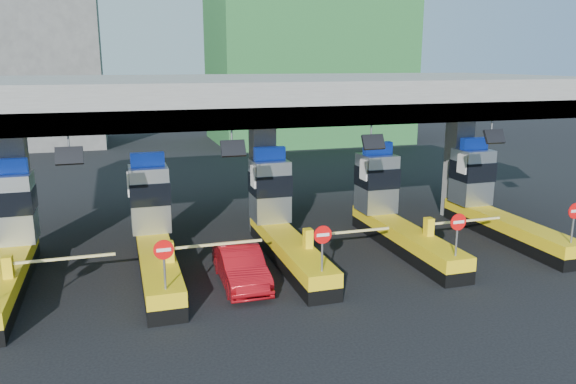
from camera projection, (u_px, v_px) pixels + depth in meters
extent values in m
plane|color=black|center=(282.00, 255.00, 22.76)|extent=(120.00, 120.00, 0.00)
cube|color=slate|center=(262.00, 95.00, 24.13)|extent=(28.00, 12.00, 1.50)
cube|color=#4C4C49|center=(304.00, 116.00, 18.92)|extent=(28.00, 0.60, 0.70)
cube|color=slate|center=(17.00, 189.00, 22.07)|extent=(1.00, 1.00, 5.50)
cube|color=slate|center=(263.00, 175.00, 24.93)|extent=(1.00, 1.00, 5.50)
cube|color=slate|center=(458.00, 163.00, 27.79)|extent=(1.00, 1.00, 5.50)
cylinder|color=slate|center=(69.00, 143.00, 16.91)|extent=(0.06, 0.06, 0.50)
cube|color=black|center=(69.00, 156.00, 16.80)|extent=(0.80, 0.38, 0.54)
cylinder|color=slate|center=(232.00, 137.00, 18.34)|extent=(0.06, 0.06, 0.50)
cube|color=black|center=(233.00, 148.00, 18.23)|extent=(0.80, 0.38, 0.54)
cylinder|color=slate|center=(371.00, 131.00, 19.77)|extent=(0.06, 0.06, 0.50)
cube|color=black|center=(373.00, 142.00, 19.66)|extent=(0.80, 0.38, 0.54)
cylinder|color=slate|center=(492.00, 127.00, 21.20)|extent=(0.06, 0.06, 0.50)
cube|color=black|center=(494.00, 137.00, 21.09)|extent=(0.80, 0.38, 0.54)
cube|color=black|center=(6.00, 287.00, 18.91)|extent=(1.20, 8.00, 0.50)
cube|color=#E5B70C|center=(5.00, 273.00, 18.80)|extent=(1.20, 8.00, 0.50)
cube|color=#9EA3A8|center=(13.00, 208.00, 21.05)|extent=(1.50, 1.50, 2.60)
cube|color=black|center=(12.00, 200.00, 20.97)|extent=(1.56, 1.56, 0.90)
cube|color=#0C2DBF|center=(8.00, 166.00, 20.69)|extent=(1.30, 0.35, 0.55)
cube|color=#E5B70C|center=(8.00, 267.00, 17.65)|extent=(0.30, 0.35, 0.70)
cube|color=white|center=(64.00, 259.00, 18.10)|extent=(3.20, 0.08, 0.08)
cube|color=black|center=(158.00, 271.00, 20.34)|extent=(1.20, 8.00, 0.50)
cube|color=#E5B70C|center=(157.00, 258.00, 20.23)|extent=(1.20, 8.00, 0.50)
cube|color=#9EA3A8|center=(150.00, 198.00, 22.48)|extent=(1.50, 1.50, 2.60)
cube|color=black|center=(149.00, 191.00, 22.40)|extent=(1.56, 1.56, 0.90)
cube|color=#0C2DBF|center=(147.00, 160.00, 22.12)|extent=(1.30, 0.35, 0.55)
cube|color=white|center=(128.00, 184.00, 21.82)|extent=(0.06, 0.70, 0.90)
cylinder|color=slate|center=(165.00, 269.00, 16.67)|extent=(0.07, 0.07, 1.30)
cylinder|color=red|center=(164.00, 250.00, 16.51)|extent=(0.60, 0.04, 0.60)
cube|color=white|center=(164.00, 250.00, 16.49)|extent=(0.42, 0.02, 0.10)
cube|color=#E5B70C|center=(169.00, 252.00, 19.08)|extent=(0.30, 0.35, 0.70)
cube|color=white|center=(217.00, 244.00, 19.53)|extent=(3.20, 0.08, 0.08)
cube|color=black|center=(289.00, 257.00, 21.77)|extent=(1.20, 8.00, 0.50)
cube|color=#E5B70C|center=(289.00, 245.00, 21.66)|extent=(1.20, 8.00, 0.50)
cube|color=#9EA3A8|center=(270.00, 190.00, 23.91)|extent=(1.50, 1.50, 2.60)
cube|color=black|center=(270.00, 183.00, 23.83)|extent=(1.56, 1.56, 0.90)
cube|color=#0C2DBF|center=(270.00, 154.00, 23.55)|extent=(1.30, 0.35, 0.55)
cube|color=white|center=(253.00, 177.00, 23.25)|extent=(0.06, 0.70, 0.90)
cylinder|color=slate|center=(322.00, 252.00, 18.10)|extent=(0.07, 0.07, 1.30)
cylinder|color=red|center=(323.00, 235.00, 17.94)|extent=(0.60, 0.04, 0.60)
cube|color=white|center=(323.00, 235.00, 17.92)|extent=(0.42, 0.02, 0.10)
cube|color=#E5B70C|center=(308.00, 238.00, 20.51)|extent=(0.30, 0.35, 0.70)
cube|color=white|center=(350.00, 232.00, 20.96)|extent=(3.20, 0.08, 0.08)
cube|color=black|center=(404.00, 245.00, 23.20)|extent=(1.20, 8.00, 0.50)
cube|color=#E5B70C|center=(405.00, 233.00, 23.09)|extent=(1.20, 8.00, 0.50)
cube|color=#9EA3A8|center=(376.00, 183.00, 25.34)|extent=(1.50, 1.50, 2.60)
cube|color=black|center=(377.00, 176.00, 25.26)|extent=(1.56, 1.56, 0.90)
cube|color=#0C2DBF|center=(378.00, 148.00, 24.98)|extent=(1.30, 0.35, 0.55)
cube|color=white|center=(363.00, 170.00, 24.68)|extent=(0.06, 0.70, 0.90)
cylinder|color=slate|center=(457.00, 238.00, 19.54)|extent=(0.07, 0.07, 1.30)
cylinder|color=red|center=(458.00, 222.00, 19.37)|extent=(0.60, 0.04, 0.60)
cube|color=white|center=(459.00, 222.00, 19.35)|extent=(0.42, 0.02, 0.10)
cube|color=#E5B70C|center=(429.00, 227.00, 21.94)|extent=(0.30, 0.35, 0.70)
cube|color=white|center=(465.00, 221.00, 22.39)|extent=(3.20, 0.08, 0.08)
cube|color=black|center=(506.00, 234.00, 24.63)|extent=(1.20, 8.00, 0.50)
cube|color=#E5B70C|center=(507.00, 223.00, 24.52)|extent=(1.20, 8.00, 0.50)
cube|color=#9EA3A8|center=(472.00, 176.00, 26.77)|extent=(1.50, 1.50, 2.60)
cube|color=black|center=(472.00, 170.00, 26.69)|extent=(1.56, 1.56, 0.90)
cube|color=#0C2DBF|center=(474.00, 144.00, 26.42)|extent=(1.30, 0.35, 0.55)
cube|color=white|center=(462.00, 164.00, 26.11)|extent=(0.06, 0.70, 0.90)
cylinder|color=slate|center=(573.00, 226.00, 20.97)|extent=(0.07, 0.07, 1.30)
cylinder|color=red|center=(575.00, 211.00, 20.80)|extent=(0.60, 0.04, 0.60)
cube|color=white|center=(576.00, 211.00, 20.78)|extent=(0.42, 0.02, 0.10)
cube|color=#E5B70C|center=(535.00, 217.00, 23.37)|extent=(0.30, 0.35, 0.70)
cube|color=white|center=(567.00, 211.00, 23.82)|extent=(3.20, 0.08, 0.08)
cube|color=#4C4C49|center=(18.00, 46.00, 50.22)|extent=(14.00, 10.00, 18.00)
imported|color=#9B0B12|center=(241.00, 266.00, 19.64)|extent=(1.48, 4.10, 1.35)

